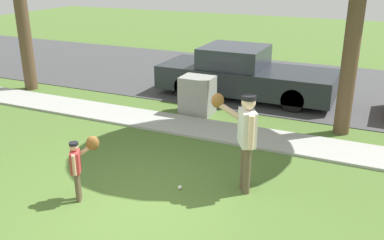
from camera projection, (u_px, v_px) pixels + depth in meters
ground_plane at (211, 133)px, 10.24m from camera, size 48.00×48.00×0.00m
sidewalk_strip at (212, 130)px, 10.32m from camera, size 36.00×1.20×0.06m
road_surface at (267, 82)px, 14.59m from camera, size 36.00×6.80×0.02m
person_adult at (245, 133)px, 7.28m from camera, size 0.88×0.55×1.78m
person_child at (80, 161)px, 7.13m from camera, size 0.42×0.57×1.11m
baseball at (180, 187)px, 7.67m from camera, size 0.07×0.07×0.07m
utility_cabinet at (197, 95)px, 11.39m from camera, size 0.85×0.67×1.01m
parked_pickup_dark at (243, 74)px, 12.82m from camera, size 5.20×1.95×1.48m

